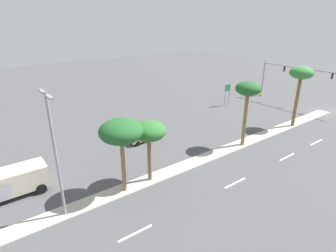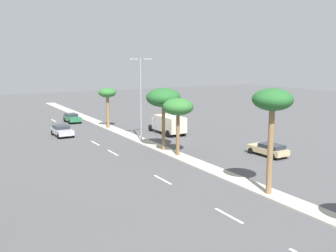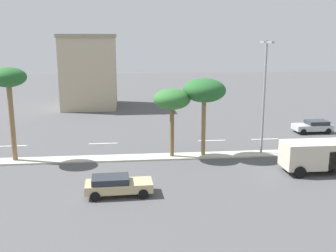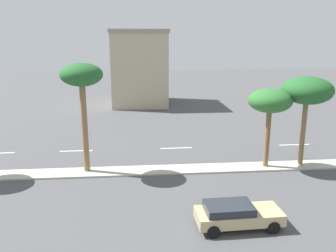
% 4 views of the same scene
% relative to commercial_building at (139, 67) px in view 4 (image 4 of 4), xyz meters
% --- Properties ---
extents(ground_plane, '(160.00, 160.00, 0.00)m').
position_rel_commercial_building_xyz_m(ground_plane, '(26.89, 9.09, -5.29)').
color(ground_plane, '#4C4C4F').
extents(lane_stripe_right, '(0.20, 2.80, 0.01)m').
position_rel_commercial_building_xyz_m(lane_stripe_right, '(21.68, -5.78, -5.29)').
color(lane_stripe_right, silver).
rests_on(lane_stripe_right, ground).
extents(lane_stripe_center, '(0.20, 2.80, 0.01)m').
position_rel_commercial_building_xyz_m(lane_stripe_center, '(21.68, 2.90, -5.29)').
color(lane_stripe_center, silver).
rests_on(lane_stripe_center, ground).
extents(lane_stripe_front, '(0.20, 2.80, 0.01)m').
position_rel_commercial_building_xyz_m(lane_stripe_front, '(21.68, 13.73, -5.29)').
color(lane_stripe_front, silver).
rests_on(lane_stripe_front, ground).
extents(commercial_building, '(9.57, 7.94, 10.55)m').
position_rel_commercial_building_xyz_m(commercial_building, '(0.00, 0.00, 0.00)').
color(commercial_building, tan).
rests_on(commercial_building, ground).
extents(palm_tree_outboard, '(2.90, 2.90, 7.74)m').
position_rel_commercial_building_xyz_m(palm_tree_outboard, '(26.65, -4.18, 1.48)').
color(palm_tree_outboard, olive).
rests_on(palm_tree_outboard, median_curb).
extents(palm_tree_front, '(3.15, 3.15, 5.85)m').
position_rel_commercial_building_xyz_m(palm_tree_front, '(26.89, 9.06, -0.29)').
color(palm_tree_front, brown).
rests_on(palm_tree_front, median_curb).
extents(palm_tree_right, '(3.68, 3.68, 6.68)m').
position_rel_commercial_building_xyz_m(palm_tree_right, '(26.77, 11.83, 0.43)').
color(palm_tree_right, olive).
rests_on(palm_tree_right, median_curb).
extents(sedan_tan_near, '(2.02, 4.45, 1.30)m').
position_rel_commercial_building_xyz_m(sedan_tan_near, '(34.99, 4.48, -4.58)').
color(sedan_tan_near, tan).
rests_on(sedan_tan_near, ground).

